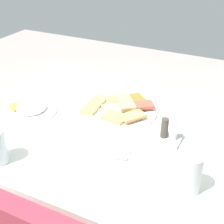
% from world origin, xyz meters
% --- Properties ---
extents(dining_table, '(1.05, 0.89, 0.75)m').
position_xyz_m(dining_table, '(0.00, 0.00, 0.67)').
color(dining_table, silver).
rests_on(dining_table, ground_plane).
extents(pide_platter, '(0.30, 0.31, 0.04)m').
position_xyz_m(pide_platter, '(-0.01, -0.10, 0.77)').
color(pide_platter, white).
rests_on(pide_platter, dining_table).
extents(salad_plate_greens, '(0.20, 0.20, 0.05)m').
position_xyz_m(salad_plate_greens, '(0.31, 0.06, 0.77)').
color(salad_plate_greens, white).
rests_on(salad_plate_greens, dining_table).
extents(soda_can, '(0.09, 0.09, 0.12)m').
position_xyz_m(soda_can, '(-0.38, 0.22, 0.81)').
color(soda_can, silver).
rests_on(soda_can, dining_table).
extents(paper_napkin, '(0.12, 0.12, 0.00)m').
position_xyz_m(paper_napkin, '(-0.07, 0.17, 0.75)').
color(paper_napkin, white).
rests_on(paper_napkin, dining_table).
extents(fork, '(0.17, 0.04, 0.00)m').
position_xyz_m(fork, '(-0.07, 0.15, 0.76)').
color(fork, silver).
rests_on(fork, paper_napkin).
extents(spoon, '(0.19, 0.04, 0.00)m').
position_xyz_m(spoon, '(-0.07, 0.19, 0.76)').
color(spoon, silver).
rests_on(spoon, paper_napkin).
extents(condiment_caddy, '(0.09, 0.09, 0.09)m').
position_xyz_m(condiment_caddy, '(-0.25, 0.01, 0.78)').
color(condiment_caddy, '#B2B2B7').
rests_on(condiment_caddy, dining_table).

